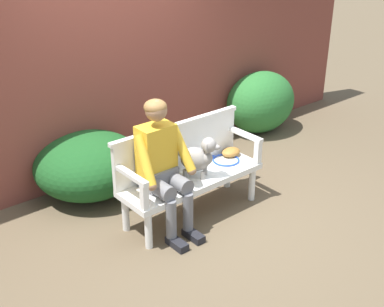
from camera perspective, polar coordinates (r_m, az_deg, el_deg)
ground_plane at (r=5.13m, az=0.00°, el=-6.92°), size 40.00×40.00×0.00m
brick_garden_fence at (r=5.78m, az=-9.60°, el=8.85°), size 8.00×0.30×2.26m
hedge_bush_far_right at (r=5.47m, az=-11.77°, el=-1.26°), size 1.19×1.16×0.67m
hedge_bush_mid_right at (r=7.02m, az=7.93°, el=5.90°), size 1.08×0.80×0.86m
garden_bench at (r=4.94m, az=0.00°, el=-3.26°), size 1.51×0.50×0.43m
bench_backrest at (r=4.95m, az=-1.64°, el=0.88°), size 1.55×0.06×0.50m
bench_armrest_left_end at (r=4.38m, az=-6.47°, el=-3.53°), size 0.06×0.50×0.28m
bench_armrest_right_end at (r=5.21m, az=6.67°, el=1.36°), size 0.06×0.50×0.28m
person_seated at (r=4.57m, az=-3.52°, el=-1.06°), size 0.56×0.65×1.30m
dog_on_bench at (r=4.82m, az=0.79°, el=-0.39°), size 0.34×0.40×0.42m
tennis_racket at (r=5.24m, az=3.67°, el=-0.69°), size 0.37×0.58×0.03m
baseball_glove at (r=5.33m, az=4.51°, el=0.17°), size 0.23×0.18×0.09m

